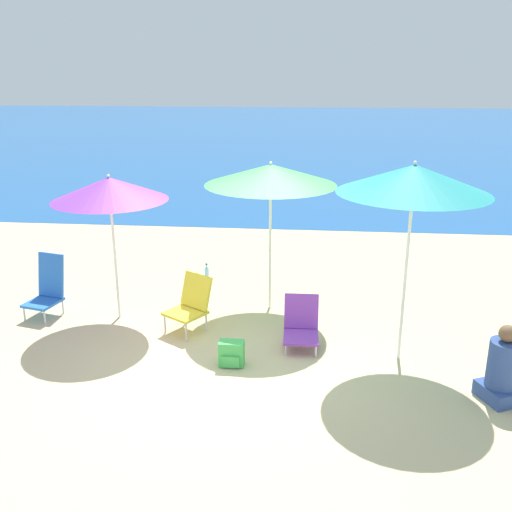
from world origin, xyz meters
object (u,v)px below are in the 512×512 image
(beach_umbrella_teal, at_px, (414,179))
(beach_chair_blue, at_px, (47,287))
(beach_umbrella_green, at_px, (271,175))
(backpack_green, at_px, (232,354))
(person_seated_near, at_px, (502,370))
(beach_chair_purple, at_px, (301,324))
(beach_chair_yellow, at_px, (191,302))
(beach_umbrella_purple, at_px, (109,189))
(water_bottle, at_px, (207,271))

(beach_umbrella_teal, bearing_deg, beach_chair_blue, 169.83)
(beach_umbrella_teal, relative_size, beach_chair_blue, 2.76)
(beach_umbrella_green, bearing_deg, backpack_green, -100.42)
(beach_chair_blue, xyz_separation_m, person_seated_near, (5.69, -1.67, -0.06))
(beach_umbrella_green, relative_size, beach_chair_purple, 3.40)
(beach_chair_blue, bearing_deg, beach_chair_yellow, 5.50)
(beach_chair_purple, distance_m, beach_chair_blue, 3.64)
(beach_chair_yellow, relative_size, backpack_green, 2.46)
(beach_umbrella_purple, distance_m, beach_chair_purple, 3.05)
(person_seated_near, xyz_separation_m, water_bottle, (-3.74, 3.39, -0.26))
(beach_umbrella_teal, xyz_separation_m, water_bottle, (-2.81, 2.57, -2.09))
(beach_umbrella_teal, distance_m, person_seated_near, 2.21)
(beach_umbrella_purple, distance_m, person_seated_near, 5.17)
(beach_umbrella_teal, relative_size, beach_umbrella_purple, 1.18)
(beach_chair_blue, bearing_deg, beach_chair_purple, 4.23)
(water_bottle, bearing_deg, beach_umbrella_purple, -118.30)
(beach_chair_blue, bearing_deg, water_bottle, 55.35)
(beach_umbrella_teal, distance_m, beach_chair_purple, 2.25)
(beach_umbrella_teal, bearing_deg, person_seated_near, -41.33)
(water_bottle, bearing_deg, beach_umbrella_green, -46.16)
(backpack_green, bearing_deg, beach_umbrella_green, 79.58)
(beach_chair_yellow, bearing_deg, water_bottle, 127.65)
(beach_chair_blue, distance_m, person_seated_near, 5.94)
(beach_umbrella_teal, distance_m, backpack_green, 2.87)
(beach_chair_purple, relative_size, person_seated_near, 0.73)
(person_seated_near, height_order, backpack_green, person_seated_near)
(water_bottle, bearing_deg, beach_chair_blue, -138.71)
(beach_umbrella_green, relative_size, backpack_green, 7.07)
(beach_chair_yellow, bearing_deg, beach_chair_blue, -155.49)
(beach_umbrella_green, distance_m, beach_chair_blue, 3.51)
(beach_chair_blue, bearing_deg, beach_umbrella_purple, 13.31)
(beach_chair_yellow, bearing_deg, beach_umbrella_green, 73.37)
(beach_umbrella_teal, xyz_separation_m, beach_chair_blue, (-4.77, 0.86, -1.78))
(beach_umbrella_teal, height_order, person_seated_near, beach_umbrella_teal)
(person_seated_near, bearing_deg, beach_umbrella_purple, 136.65)
(beach_umbrella_teal, height_order, beach_chair_yellow, beach_umbrella_teal)
(backpack_green, bearing_deg, beach_chair_yellow, 126.47)
(beach_chair_yellow, distance_m, water_bottle, 2.06)
(beach_umbrella_purple, relative_size, beach_chair_purple, 3.22)
(beach_umbrella_green, relative_size, beach_chair_blue, 2.48)
(beach_umbrella_teal, height_order, backpack_green, beach_umbrella_teal)
(beach_umbrella_teal, bearing_deg, beach_umbrella_purple, 167.33)
(backpack_green, bearing_deg, person_seated_near, -8.79)
(beach_umbrella_purple, height_order, beach_chair_purple, beach_umbrella_purple)
(beach_chair_yellow, xyz_separation_m, backpack_green, (0.67, -0.90, -0.24))
(beach_umbrella_teal, relative_size, beach_chair_yellow, 3.19)
(beach_umbrella_purple, distance_m, beach_chair_yellow, 1.83)
(beach_chair_purple, xyz_separation_m, person_seated_near, (2.11, -1.05, 0.07))
(beach_chair_yellow, height_order, beach_chair_purple, beach_chair_yellow)
(beach_umbrella_teal, bearing_deg, beach_chair_purple, 168.81)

